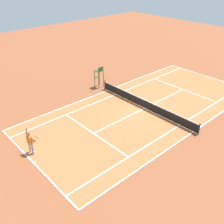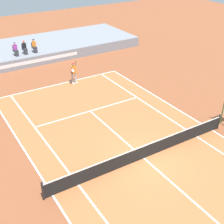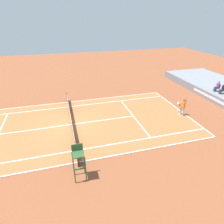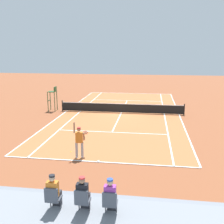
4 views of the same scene
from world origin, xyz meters
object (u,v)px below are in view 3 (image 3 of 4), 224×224
(spectator_seated_0, at_px, (217,87))
(spectator_seated_1, at_px, (223,89))
(tennis_ball, at_px, (179,119))
(tennis_player, at_px, (183,107))
(umpire_chair, at_px, (78,158))

(spectator_seated_0, bearing_deg, spectator_seated_1, 0.00)
(spectator_seated_0, xyz_separation_m, tennis_ball, (3.52, -7.36, -1.58))
(spectator_seated_0, bearing_deg, tennis_player, -67.37)
(spectator_seated_1, height_order, tennis_player, spectator_seated_1)
(spectator_seated_1, relative_size, umpire_chair, 0.52)
(spectator_seated_1, relative_size, tennis_player, 0.61)
(tennis_player, height_order, umpire_chair, umpire_chair)
(tennis_player, relative_size, umpire_chair, 0.85)
(spectator_seated_0, height_order, umpire_chair, umpire_chair)
(spectator_seated_0, relative_size, umpire_chair, 0.52)
(spectator_seated_1, xyz_separation_m, umpire_chair, (7.63, -18.05, -0.06))
(spectator_seated_0, xyz_separation_m, tennis_player, (2.78, -6.67, -0.62))
(tennis_ball, bearing_deg, spectator_seated_0, 115.55)
(spectator_seated_0, bearing_deg, umpire_chair, -64.78)
(tennis_player, bearing_deg, umpire_chair, -63.32)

